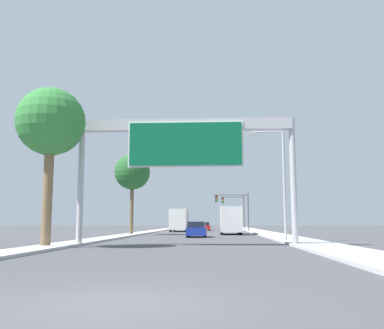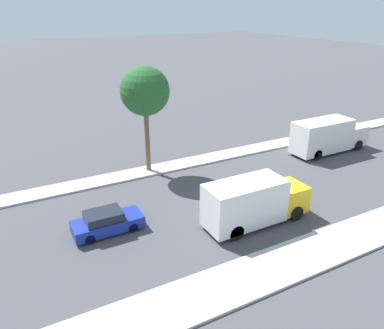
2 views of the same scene
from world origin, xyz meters
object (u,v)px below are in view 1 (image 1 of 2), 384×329
object	(u,v)px
truck_box_secondary	(231,221)
traffic_light_mid_block	(236,207)
car_near_center	(197,230)
palm_tree_foreground	(51,124)
truck_box_primary	(180,220)
street_lamp_right	(279,174)
palm_tree_background	(132,172)
car_far_right	(205,226)
traffic_light_near_intersection	(236,205)
sign_gantry	(186,142)

from	to	relation	value
truck_box_secondary	traffic_light_mid_block	size ratio (longest dim) A/B	1.18
car_near_center	truck_box_secondary	xyz separation A→B (m)	(3.50, 8.54, 0.88)
car_near_center	palm_tree_foreground	size ratio (longest dim) A/B	0.48
truck_box_primary	truck_box_secondary	bearing A→B (deg)	-63.34
car_near_center	street_lamp_right	bearing A→B (deg)	-54.08
palm_tree_background	street_lamp_right	world-z (taller)	palm_tree_background
palm_tree_background	car_near_center	bearing A→B (deg)	-38.14
car_far_right	palm_tree_background	xyz separation A→B (m)	(-7.34, -24.72, 6.16)
truck_box_primary	palm_tree_foreground	distance (m)	40.24
palm_tree_foreground	street_lamp_right	bearing A→B (deg)	30.29
traffic_light_near_intersection	palm_tree_background	bearing A→B (deg)	-122.46
traffic_light_near_intersection	truck_box_secondary	bearing A→B (deg)	-95.04
traffic_light_near_intersection	street_lamp_right	distance (m)	34.14
truck_box_secondary	palm_tree_foreground	bearing A→B (deg)	-113.27
sign_gantry	truck_box_secondary	bearing A→B (deg)	81.55
traffic_light_mid_block	palm_tree_foreground	world-z (taller)	palm_tree_foreground
truck_box_secondary	car_near_center	bearing A→B (deg)	-112.29
car_far_right	traffic_light_mid_block	size ratio (longest dim) A/B	0.79
street_lamp_right	palm_tree_background	bearing A→B (deg)	133.20
traffic_light_near_intersection	street_lamp_right	world-z (taller)	street_lamp_right
truck_box_primary	palm_tree_background	xyz separation A→B (m)	(-3.84, -16.71, 5.17)
sign_gantry	car_far_right	distance (m)	45.84
sign_gantry	traffic_light_near_intersection	xyz separation A→B (m)	(4.96, 40.12, -2.29)
car_far_right	truck_box_secondary	xyz separation A→B (m)	(3.50, -21.95, 0.91)
car_near_center	street_lamp_right	distance (m)	11.87
street_lamp_right	traffic_light_near_intersection	bearing A→B (deg)	92.59
street_lamp_right	car_far_right	bearing A→B (deg)	99.36
car_near_center	traffic_light_mid_block	xyz separation A→B (m)	(5.44, 35.11, 3.38)
street_lamp_right	car_near_center	bearing A→B (deg)	125.92
truck_box_secondary	palm_tree_background	world-z (taller)	palm_tree_background
palm_tree_background	palm_tree_foreground	bearing A→B (deg)	-90.57
truck_box_primary	palm_tree_background	bearing A→B (deg)	-102.94
sign_gantry	palm_tree_background	world-z (taller)	palm_tree_background
palm_tree_foreground	palm_tree_background	xyz separation A→B (m)	(0.23, 22.97, -0.18)
car_far_right	traffic_light_near_intersection	xyz separation A→B (m)	(4.96, -5.38, 3.35)
truck_box_secondary	street_lamp_right	xyz separation A→B (m)	(3.01, -17.52, 3.34)
sign_gantry	car_far_right	world-z (taller)	sign_gantry
car_near_center	traffic_light_mid_block	bearing A→B (deg)	81.19
sign_gantry	truck_box_primary	bearing A→B (deg)	95.33
sign_gantry	palm_tree_foreground	distance (m)	7.91
sign_gantry	street_lamp_right	xyz separation A→B (m)	(6.51, 6.03, -1.38)
sign_gantry	traffic_light_mid_block	size ratio (longest dim) A/B	2.20
palm_tree_foreground	palm_tree_background	bearing A→B (deg)	89.43
sign_gantry	palm_tree_foreground	bearing A→B (deg)	-163.87
palm_tree_foreground	car_far_right	bearing A→B (deg)	80.98
car_far_right	street_lamp_right	bearing A→B (deg)	-80.64
sign_gantry	palm_tree_foreground	world-z (taller)	palm_tree_foreground
sign_gantry	truck_box_secondary	world-z (taller)	sign_gantry
car_near_center	traffic_light_near_intersection	xyz separation A→B (m)	(4.96, 25.11, 3.31)
truck_box_primary	palm_tree_foreground	world-z (taller)	palm_tree_foreground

